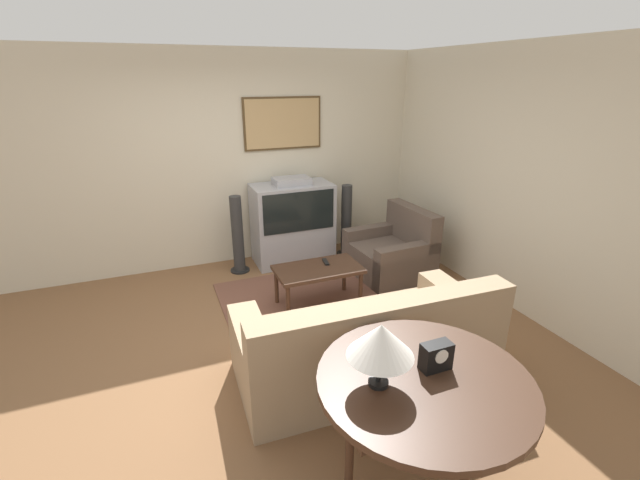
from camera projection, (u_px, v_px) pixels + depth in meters
ground_plane at (275, 342)px, 4.08m from camera, size 12.00×12.00×0.00m
wall_back at (224, 161)px, 5.44m from camera, size 12.00×0.10×2.70m
wall_right at (510, 179)px, 4.51m from camera, size 0.06×12.00×2.70m
area_rug at (315, 302)px, 4.78m from camera, size 2.00×1.71×0.01m
tv at (293, 222)px, 5.69m from camera, size 1.04×0.56×1.15m
couch at (367, 345)px, 3.52m from camera, size 2.12×1.04×0.87m
armchair at (392, 254)px, 5.39m from camera, size 0.90×0.97×0.84m
coffee_table at (318, 272)px, 4.58m from camera, size 0.92×0.51×0.46m
console_table at (424, 388)px, 2.37m from camera, size 1.20×1.20×0.82m
table_lamp at (381, 341)px, 2.20m from camera, size 0.36×0.36×0.37m
mantel_clock at (436, 356)px, 2.40m from camera, size 0.18×0.10×0.16m
remote at (326, 262)px, 4.68m from camera, size 0.07×0.16×0.02m
speaker_tower_left at (238, 237)px, 5.39m from camera, size 0.25×0.25×1.00m
speaker_tower_right at (346, 222)px, 5.92m from camera, size 0.25×0.25×1.00m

